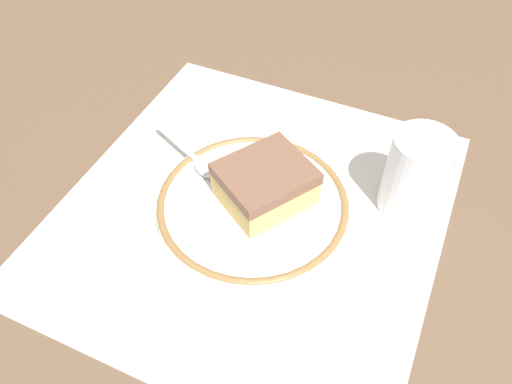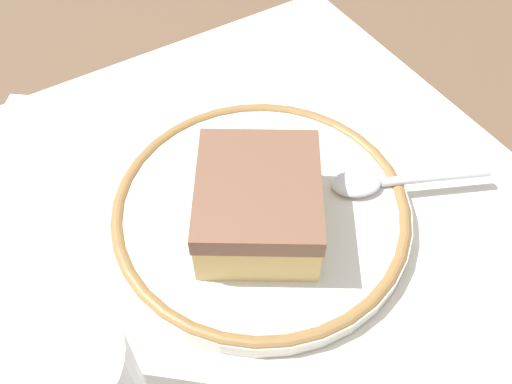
% 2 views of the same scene
% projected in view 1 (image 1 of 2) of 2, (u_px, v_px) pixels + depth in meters
% --- Properties ---
extents(ground_plane, '(2.40, 2.40, 0.00)m').
position_uv_depth(ground_plane, '(253.00, 209.00, 0.62)').
color(ground_plane, brown).
extents(placemat, '(0.46, 0.43, 0.00)m').
position_uv_depth(placemat, '(253.00, 209.00, 0.61)').
color(placemat, beige).
rests_on(placemat, ground_plane).
extents(plate, '(0.23, 0.23, 0.01)m').
position_uv_depth(plate, '(256.00, 206.00, 0.61)').
color(plate, silver).
rests_on(plate, placemat).
extents(cake_slice, '(0.13, 0.12, 0.05)m').
position_uv_depth(cake_slice, '(265.00, 184.00, 0.59)').
color(cake_slice, '#DBB76B').
rests_on(cake_slice, plate).
extents(spoon, '(0.07, 0.12, 0.01)m').
position_uv_depth(spoon, '(198.00, 160.00, 0.64)').
color(spoon, silver).
rests_on(spoon, plate).
extents(cup, '(0.07, 0.07, 0.10)m').
position_uv_depth(cup, '(414.00, 179.00, 0.59)').
color(cup, white).
rests_on(cup, placemat).
extents(napkin, '(0.17, 0.17, 0.00)m').
position_uv_depth(napkin, '(296.00, 363.00, 0.49)').
color(napkin, white).
rests_on(napkin, placemat).
extents(sugar_packet, '(0.06, 0.05, 0.01)m').
position_uv_depth(sugar_packet, '(279.00, 106.00, 0.74)').
color(sugar_packet, white).
rests_on(sugar_packet, placemat).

